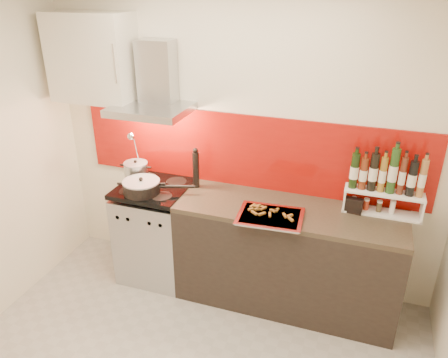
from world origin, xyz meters
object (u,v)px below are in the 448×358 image
at_px(pepper_mill, 196,168).
at_px(range_stove, 157,232).
at_px(stock_pot, 136,171).
at_px(baking_tray, 270,216).
at_px(saute_pan, 142,187).
at_px(counter, 287,256).

bearing_deg(pepper_mill, range_stove, -159.46).
xyz_separation_m(stock_pot, baking_tray, (1.29, -0.27, -0.07)).
relative_size(saute_pan, baking_tray, 1.13).
height_order(counter, baking_tray, baking_tray).
xyz_separation_m(counter, pepper_mill, (-0.85, 0.13, 0.62)).
xyz_separation_m(stock_pot, pepper_mill, (0.56, 0.04, 0.09)).
xyz_separation_m(counter, baking_tray, (-0.12, -0.19, 0.47)).
xyz_separation_m(range_stove, pepper_mill, (0.35, 0.13, 0.63)).
relative_size(counter, saute_pan, 3.07).
distance_m(stock_pot, baking_tray, 1.32).
distance_m(counter, pepper_mill, 1.06).
height_order(range_stove, pepper_mill, pepper_mill).
xyz_separation_m(counter, saute_pan, (-1.23, -0.14, 0.51)).
distance_m(saute_pan, baking_tray, 1.11).
height_order(saute_pan, pepper_mill, pepper_mill).
distance_m(counter, baking_tray, 0.52).
distance_m(range_stove, counter, 1.20).
height_order(range_stove, stock_pot, stock_pot).
bearing_deg(counter, stock_pot, 176.68).
height_order(stock_pot, baking_tray, stock_pot).
height_order(counter, saute_pan, saute_pan).
height_order(range_stove, saute_pan, saute_pan).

